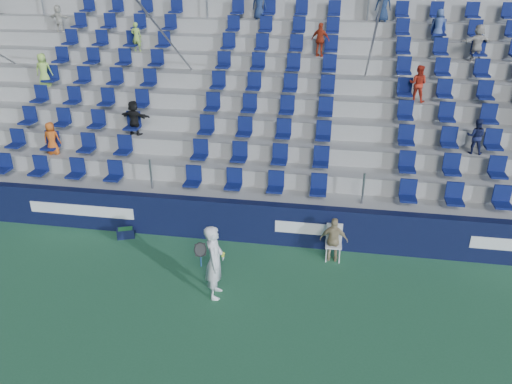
% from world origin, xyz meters
% --- Properties ---
extents(ground, '(70.00, 70.00, 0.00)m').
position_xyz_m(ground, '(0.00, 0.00, 0.00)').
color(ground, '#2F6E46').
rests_on(ground, ground).
extents(sponsor_wall, '(24.00, 0.32, 1.20)m').
position_xyz_m(sponsor_wall, '(0.00, 3.15, 0.60)').
color(sponsor_wall, '#0E1335').
rests_on(sponsor_wall, ground).
extents(grandstand, '(24.00, 8.17, 6.63)m').
position_xyz_m(grandstand, '(-0.00, 8.24, 2.13)').
color(grandstand, '#9A9A95').
rests_on(grandstand, ground).
extents(tennis_player, '(0.69, 0.72, 1.86)m').
position_xyz_m(tennis_player, '(-0.39, 0.52, 0.93)').
color(tennis_player, white).
rests_on(tennis_player, ground).
extents(line_judge_chair, '(0.44, 0.45, 0.97)m').
position_xyz_m(line_judge_chair, '(2.31, 2.65, 0.55)').
color(line_judge_chair, white).
rests_on(line_judge_chair, ground).
extents(line_judge, '(0.75, 0.34, 1.25)m').
position_xyz_m(line_judge, '(2.31, 2.50, 0.62)').
color(line_judge, tan).
rests_on(line_judge, ground).
extents(ball_bin, '(0.56, 0.47, 0.27)m').
position_xyz_m(ball_bin, '(-3.59, 2.75, 0.15)').
color(ball_bin, '#0F1639').
rests_on(ball_bin, ground).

